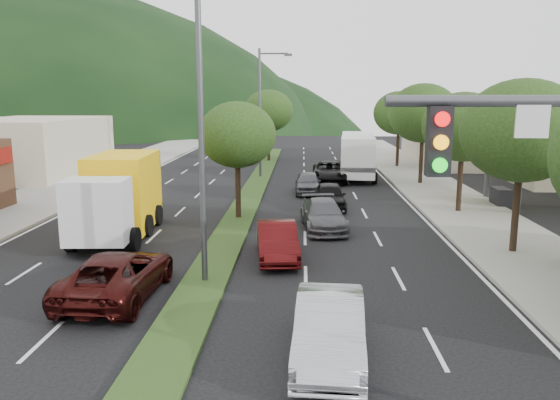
{
  "coord_description": "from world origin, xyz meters",
  "views": [
    {
      "loc": [
        3.35,
        -9.96,
        6.37
      ],
      "look_at": [
        2.38,
        13.51,
        1.9
      ],
      "focal_mm": 35.0,
      "sensor_mm": 36.0,
      "label": 1
    }
  ],
  "objects_px": {
    "tree_med_far": "(269,111)",
    "car_queue_b": "(323,215)",
    "tree_med_near": "(237,135)",
    "box_truck": "(119,198)",
    "suv_maroon": "(118,275)",
    "car_queue_d": "(329,172)",
    "tree_r_d": "(423,113)",
    "car_queue_e": "(308,183)",
    "tree_r_b": "(522,131)",
    "streetlight_near": "(207,121)",
    "car_queue_c": "(277,241)",
    "motorhome": "(357,155)",
    "car_queue_a": "(330,196)",
    "sedan_silver": "(330,328)",
    "streetlight_mid": "(262,107)",
    "tree_r_e": "(399,113)",
    "tree_r_c": "(463,127)"
  },
  "relations": [
    {
      "from": "tree_r_b",
      "to": "tree_med_far",
      "type": "relative_size",
      "value": 1.0
    },
    {
      "from": "tree_r_d",
      "to": "tree_med_near",
      "type": "height_order",
      "value": "tree_r_d"
    },
    {
      "from": "tree_r_e",
      "to": "car_queue_c",
      "type": "xyz_separation_m",
      "value": [
        -9.63,
        -29.0,
        -4.17
      ]
    },
    {
      "from": "box_truck",
      "to": "tree_med_far",
      "type": "bearing_deg",
      "value": -103.21
    },
    {
      "from": "tree_med_near",
      "to": "car_queue_d",
      "type": "xyz_separation_m",
      "value": [
        5.39,
        13.0,
        -3.66
      ]
    },
    {
      "from": "car_queue_e",
      "to": "motorhome",
      "type": "distance_m",
      "value": 8.43
    },
    {
      "from": "tree_r_d",
      "to": "streetlight_mid",
      "type": "height_order",
      "value": "streetlight_mid"
    },
    {
      "from": "tree_med_near",
      "to": "tree_med_far",
      "type": "distance_m",
      "value": 26.01
    },
    {
      "from": "tree_r_e",
      "to": "car_queue_b",
      "type": "relative_size",
      "value": 1.38
    },
    {
      "from": "box_truck",
      "to": "tree_r_d",
      "type": "bearing_deg",
      "value": -141.23
    },
    {
      "from": "tree_med_near",
      "to": "streetlight_mid",
      "type": "xyz_separation_m",
      "value": [
        0.21,
        15.0,
        1.16
      ]
    },
    {
      "from": "tree_r_e",
      "to": "tree_r_d",
      "type": "bearing_deg",
      "value": -90.0
    },
    {
      "from": "suv_maroon",
      "to": "box_truck",
      "type": "relative_size",
      "value": 0.71
    },
    {
      "from": "car_queue_b",
      "to": "car_queue_a",
      "type": "bearing_deg",
      "value": 78.7
    },
    {
      "from": "box_truck",
      "to": "suv_maroon",
      "type": "bearing_deg",
      "value": 104.42
    },
    {
      "from": "car_queue_a",
      "to": "tree_r_b",
      "type": "bearing_deg",
      "value": -52.4
    },
    {
      "from": "suv_maroon",
      "to": "streetlight_near",
      "type": "bearing_deg",
      "value": -149.21
    },
    {
      "from": "tree_r_e",
      "to": "streetlight_mid",
      "type": "relative_size",
      "value": 0.67
    },
    {
      "from": "tree_r_d",
      "to": "suv_maroon",
      "type": "relative_size",
      "value": 1.32
    },
    {
      "from": "tree_r_b",
      "to": "tree_r_c",
      "type": "relative_size",
      "value": 1.07
    },
    {
      "from": "car_queue_d",
      "to": "streetlight_mid",
      "type": "bearing_deg",
      "value": 161.11
    },
    {
      "from": "streetlight_near",
      "to": "box_truck",
      "type": "height_order",
      "value": "streetlight_near"
    },
    {
      "from": "streetlight_mid",
      "to": "car_queue_d",
      "type": "height_order",
      "value": "streetlight_mid"
    },
    {
      "from": "sedan_silver",
      "to": "streetlight_mid",
      "type": "bearing_deg",
      "value": 100.6
    },
    {
      "from": "box_truck",
      "to": "streetlight_near",
      "type": "bearing_deg",
      "value": 125.81
    },
    {
      "from": "tree_r_d",
      "to": "box_truck",
      "type": "bearing_deg",
      "value": -137.85
    },
    {
      "from": "tree_r_c",
      "to": "tree_r_e",
      "type": "bearing_deg",
      "value": 90.0
    },
    {
      "from": "car_queue_b",
      "to": "car_queue_e",
      "type": "relative_size",
      "value": 1.16
    },
    {
      "from": "tree_r_d",
      "to": "car_queue_a",
      "type": "xyz_separation_m",
      "value": [
        -7.06,
        -9.0,
        -4.45
      ]
    },
    {
      "from": "tree_r_d",
      "to": "car_queue_e",
      "type": "height_order",
      "value": "tree_r_d"
    },
    {
      "from": "tree_r_c",
      "to": "tree_med_near",
      "type": "relative_size",
      "value": 1.08
    },
    {
      "from": "tree_r_b",
      "to": "suv_maroon",
      "type": "xyz_separation_m",
      "value": [
        -14.54,
        -5.48,
        -4.28
      ]
    },
    {
      "from": "motorhome",
      "to": "car_queue_c",
      "type": "bearing_deg",
      "value": -98.62
    },
    {
      "from": "car_queue_a",
      "to": "box_truck",
      "type": "relative_size",
      "value": 0.57
    },
    {
      "from": "tree_r_d",
      "to": "car_queue_e",
      "type": "xyz_separation_m",
      "value": [
        -8.27,
        -4.0,
        -4.47
      ]
    },
    {
      "from": "car_queue_c",
      "to": "motorhome",
      "type": "distance_m",
      "value": 23.01
    },
    {
      "from": "tree_r_b",
      "to": "car_queue_d",
      "type": "relative_size",
      "value": 1.25
    },
    {
      "from": "sedan_silver",
      "to": "suv_maroon",
      "type": "distance_m",
      "value": 7.64
    },
    {
      "from": "tree_r_d",
      "to": "tree_med_far",
      "type": "relative_size",
      "value": 1.03
    },
    {
      "from": "tree_med_far",
      "to": "car_queue_b",
      "type": "relative_size",
      "value": 1.43
    },
    {
      "from": "suv_maroon",
      "to": "car_queue_d",
      "type": "height_order",
      "value": "car_queue_d"
    },
    {
      "from": "tree_med_far",
      "to": "car_queue_d",
      "type": "height_order",
      "value": "tree_med_far"
    },
    {
      "from": "tree_r_d",
      "to": "tree_r_e",
      "type": "height_order",
      "value": "tree_r_d"
    },
    {
      "from": "tree_r_e",
      "to": "tree_med_near",
      "type": "distance_m",
      "value": 25.06
    },
    {
      "from": "suv_maroon",
      "to": "tree_r_d",
      "type": "bearing_deg",
      "value": -119.25
    },
    {
      "from": "tree_r_e",
      "to": "sedan_silver",
      "type": "height_order",
      "value": "tree_r_e"
    },
    {
      "from": "tree_med_far",
      "to": "suv_maroon",
      "type": "distance_m",
      "value": 37.8
    },
    {
      "from": "car_queue_a",
      "to": "tree_r_c",
      "type": "bearing_deg",
      "value": -8.59
    },
    {
      "from": "tree_r_b",
      "to": "tree_r_e",
      "type": "height_order",
      "value": "tree_r_b"
    },
    {
      "from": "tree_med_near",
      "to": "motorhome",
      "type": "height_order",
      "value": "tree_med_near"
    }
  ]
}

